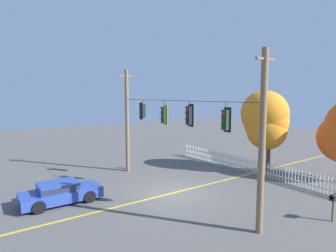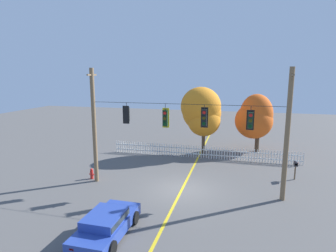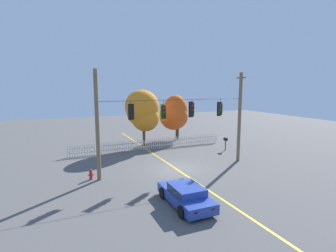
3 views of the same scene
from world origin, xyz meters
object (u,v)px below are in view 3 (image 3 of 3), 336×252
Objects in this scene: fire_hydrant at (91,174)px; roadside_mailbox at (226,140)px; autumn_maple_mid at (174,114)px; parked_car at (186,194)px; traffic_signal_westbound_side at (192,109)px; traffic_signal_northbound_secondary at (220,109)px; traffic_signal_southbound_primary at (164,112)px; autumn_maple_near_fence at (143,111)px; traffic_signal_northbound_primary at (131,112)px.

roadside_mailbox is at bearing 13.65° from fire_hydrant.
parked_car is at bearing -113.00° from autumn_maple_mid.
traffic_signal_westbound_side reaches higher than autumn_maple_mid.
parked_car reaches higher than fire_hydrant.
traffic_signal_southbound_primary is at bearing 179.99° from traffic_signal_northbound_secondary.
traffic_signal_westbound_side is 0.26× the size of autumn_maple_mid.
traffic_signal_southbound_primary is 8.59m from autumn_maple_near_fence.
roadside_mailbox is at bearing -70.46° from autumn_maple_mid.
traffic_signal_westbound_side is 0.99× the size of traffic_signal_northbound_secondary.
traffic_signal_westbound_side reaches higher than fire_hydrant.
roadside_mailbox is at bearing 18.54° from traffic_signal_northbound_primary.
traffic_signal_southbound_primary is 0.37× the size of parked_car.
roadside_mailbox is at bearing 45.18° from parked_car.
traffic_signal_westbound_side is 8.98m from fire_hydrant.
roadside_mailbox is at bearing 47.66° from traffic_signal_northbound_secondary.
roadside_mailbox is (10.96, 3.67, -3.66)m from traffic_signal_northbound_primary.
traffic_signal_southbound_primary is at bearing -3.04° from fire_hydrant.
parked_car is 3.15× the size of roadside_mailbox.
fire_hydrant is at bearing -166.35° from roadside_mailbox.
traffic_signal_northbound_primary and traffic_signal_southbound_primary have the same top height.
traffic_signal_westbound_side is (4.97, 0.02, -0.02)m from traffic_signal_northbound_primary.
autumn_maple_near_fence reaches higher than parked_car.
traffic_signal_northbound_primary reaches higher than parked_car.
traffic_signal_westbound_side is 2.66m from traffic_signal_northbound_secondary.
traffic_signal_southbound_primary reaches higher than parked_car.
fire_hydrant is (-11.35, -10.41, -2.83)m from autumn_maple_mid.
autumn_maple_mid is 18.31m from parked_car.
fire_hydrant is at bearing 176.96° from traffic_signal_southbound_primary.
autumn_maple_near_fence reaches higher than traffic_signal_northbound_secondary.
traffic_signal_northbound_secondary is at bearing -94.44° from autumn_maple_mid.
traffic_signal_westbound_side is at bearing 59.02° from parked_car.
traffic_signal_westbound_side and traffic_signal_northbound_secondary have the same top height.
traffic_signal_westbound_side reaches higher than roadside_mailbox.
parked_car is (-2.35, -14.47, -3.31)m from autumn_maple_near_fence.
traffic_signal_southbound_primary is at bearing -97.83° from autumn_maple_near_fence.
autumn_maple_near_fence is 4.69× the size of roadside_mailbox.
autumn_maple_mid is (0.83, 10.70, -1.46)m from traffic_signal_northbound_secondary.
traffic_signal_southbound_primary is 1.16× the size of roadside_mailbox.
fire_hydrant is (-5.46, 0.29, -4.22)m from traffic_signal_southbound_primary.
traffic_signal_northbound_primary is 4.97m from traffic_signal_westbound_side.
parked_car is at bearing -136.24° from traffic_signal_northbound_secondary.
autumn_maple_near_fence is at bearing 146.29° from roadside_mailbox.
autumn_maple_near_fence reaches higher than roadside_mailbox.
traffic_signal_northbound_secondary is (5.07, -0.00, 0.06)m from traffic_signal_southbound_primary.
traffic_signal_southbound_primary is at bearing -118.87° from autumn_maple_mid.
traffic_signal_northbound_primary is at bearing -179.86° from traffic_signal_northbound_secondary.
autumn_maple_near_fence is at bearing 82.17° from traffic_signal_southbound_primary.
autumn_maple_mid is at bearing 67.00° from parked_car.
autumn_maple_near_fence is 5.28m from autumn_maple_mid.
roadside_mailbox is (3.33, 3.66, -3.59)m from traffic_signal_northbound_secondary.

